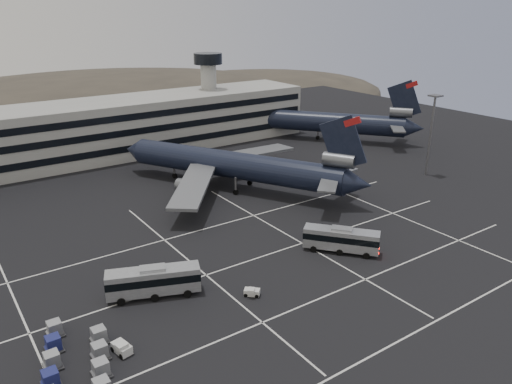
% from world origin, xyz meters
% --- Properties ---
extents(ground, '(260.00, 260.00, 0.00)m').
position_xyz_m(ground, '(0.00, 0.00, 0.00)').
color(ground, black).
rests_on(ground, ground).
extents(lane_markings, '(90.00, 55.62, 0.01)m').
position_xyz_m(lane_markings, '(0.95, 0.72, 0.01)').
color(lane_markings, silver).
rests_on(lane_markings, ground).
extents(terminal, '(125.00, 26.00, 24.00)m').
position_xyz_m(terminal, '(-2.95, 71.14, 6.93)').
color(terminal, gray).
rests_on(terminal, ground).
extents(hills, '(352.00, 180.00, 44.00)m').
position_xyz_m(hills, '(17.99, 170.00, -12.07)').
color(hills, '#38332B').
rests_on(hills, ground).
extents(lightpole_right, '(2.40, 2.40, 18.28)m').
position_xyz_m(lightpole_right, '(58.00, 15.00, 11.82)').
color(lightpole_right, slate).
rests_on(lightpole_right, ground).
extents(trijet_main, '(42.19, 52.85, 18.08)m').
position_xyz_m(trijet_main, '(17.20, 31.92, 5.25)').
color(trijet_main, black).
rests_on(trijet_main, ground).
extents(trijet_far, '(40.73, 48.48, 18.08)m').
position_xyz_m(trijet_far, '(59.57, 52.71, 5.43)').
color(trijet_far, black).
rests_on(trijet_far, ground).
extents(bus_near, '(9.56, 10.80, 4.15)m').
position_xyz_m(bus_near, '(15.08, -1.72, 2.27)').
color(bus_near, gray).
rests_on(bus_near, ground).
extents(bus_far, '(12.50, 7.21, 4.35)m').
position_xyz_m(bus_far, '(-14.34, 3.18, 2.38)').
color(bus_far, gray).
rests_on(bus_far, ground).
extents(tug_a, '(1.95, 2.69, 1.57)m').
position_xyz_m(tug_a, '(-22.18, -5.72, 0.70)').
color(tug_a, silver).
rests_on(tug_a, ground).
extents(tug_b, '(2.32, 2.32, 1.32)m').
position_xyz_m(tug_b, '(-3.55, -4.29, 0.58)').
color(tug_b, silver).
rests_on(tug_b, ground).
extents(uld_cluster, '(9.63, 15.30, 1.82)m').
position_xyz_m(uld_cluster, '(-27.26, -4.94, 0.89)').
color(uld_cluster, '#2D2D30').
rests_on(uld_cluster, ground).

